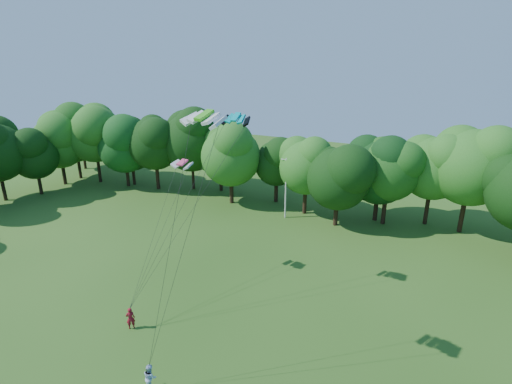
% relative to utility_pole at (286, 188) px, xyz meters
% --- Properties ---
extents(utility_pole, '(1.58, 0.33, 7.95)m').
position_rel_utility_pole_xyz_m(utility_pole, '(0.00, 0.00, 0.00)').
color(utility_pole, beige).
rests_on(utility_pole, ground).
extents(kite_flyer_left, '(0.80, 0.79, 1.86)m').
position_rel_utility_pole_xyz_m(kite_flyer_left, '(-2.84, -25.68, -3.16)').
color(kite_flyer_left, maroon).
rests_on(kite_flyer_left, ground).
extents(kite_flyer_right, '(1.16, 1.07, 1.90)m').
position_rel_utility_pole_xyz_m(kite_flyer_right, '(2.42, -29.76, -3.14)').
color(kite_flyer_right, '#A7C0E8').
rests_on(kite_flyer_right, ground).
extents(kite_teal, '(2.44, 1.06, 0.65)m').
position_rel_utility_pole_xyz_m(kite_teal, '(1.75, -16.39, 11.37)').
color(kite_teal, '#059CA2').
rests_on(kite_teal, ground).
extents(kite_green, '(2.87, 1.74, 0.55)m').
position_rel_utility_pole_xyz_m(kite_green, '(4.80, -25.84, 13.01)').
color(kite_green, green).
rests_on(kite_green, ground).
extents(kite_pink, '(2.13, 1.19, 0.44)m').
position_rel_utility_pole_xyz_m(kite_pink, '(-3.88, -16.27, 6.89)').
color(kite_pink, '#DA3C6E').
rests_on(kite_pink, ground).
extents(tree_back_west, '(8.68, 8.68, 12.63)m').
position_rel_utility_pole_xyz_m(tree_back_west, '(-27.44, 1.28, 3.79)').
color(tree_back_west, '#352715').
rests_on(tree_back_west, ground).
extents(tree_back_center, '(8.84, 8.84, 12.86)m').
position_rel_utility_pole_xyz_m(tree_back_center, '(10.71, 4.14, 3.94)').
color(tree_back_center, '#322313').
rests_on(tree_back_center, ground).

